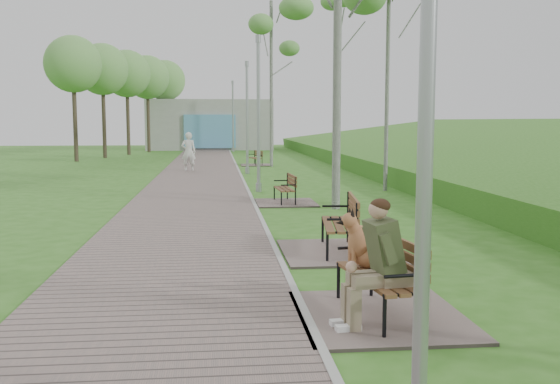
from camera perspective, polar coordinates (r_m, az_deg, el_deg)
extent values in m
cube|color=#6F5F5A|center=(22.29, -7.65, 0.54)|extent=(3.50, 67.00, 0.04)
cube|color=#999993|center=(22.31, -3.16, 0.60)|extent=(0.10, 67.00, 0.05)
cube|color=#9E9E99|center=(51.67, -6.41, 6.13)|extent=(10.00, 5.00, 4.00)
cube|color=#589AC4|center=(49.07, -6.43, 5.53)|extent=(4.00, 0.20, 2.60)
cube|color=#6F5F5A|center=(7.65, 9.14, -11.09)|extent=(1.95, 2.17, 0.04)
cube|color=brown|center=(7.51, 8.84, -7.71)|extent=(0.70, 1.68, 0.04)
cube|color=brown|center=(7.55, 10.71, -5.40)|extent=(0.26, 1.62, 0.36)
cube|color=#6F5F5A|center=(11.12, 5.54, -5.47)|extent=(2.05, 2.27, 0.04)
cube|color=brown|center=(11.02, 5.31, -2.98)|extent=(0.72, 1.76, 0.05)
cube|color=brown|center=(10.99, 6.75, -1.39)|extent=(0.25, 1.70, 0.38)
cube|color=#6F5F5A|center=(17.60, 0.54, -0.99)|extent=(1.66, 1.85, 0.04)
cube|color=brown|center=(17.55, 0.38, 0.29)|extent=(0.49, 1.41, 0.04)
cube|color=brown|center=(17.56, 1.10, 1.11)|extent=(0.11, 1.39, 0.30)
cube|color=#6F5F5A|center=(32.65, -2.22, 2.48)|extent=(1.55, 1.72, 0.04)
cube|color=brown|center=(32.63, -2.32, 3.12)|extent=(0.71, 1.35, 0.03)
cube|color=brown|center=(32.68, -1.97, 3.54)|extent=(0.37, 1.25, 0.28)
cylinder|color=#9C9FA4|center=(4.05, 13.15, 4.07)|extent=(0.10, 0.10, 4.33)
cylinder|color=#9C9FA4|center=(20.49, -1.96, 0.43)|extent=(0.20, 0.20, 0.29)
cylinder|color=#9C9FA4|center=(20.38, -1.98, 6.86)|extent=(0.12, 0.12, 4.89)
cylinder|color=#9C9FA4|center=(20.54, -2.01, 13.83)|extent=(0.18, 0.18, 0.24)
cylinder|color=#9C9FA4|center=(27.54, -3.00, 1.98)|extent=(0.19, 0.19, 0.28)
cylinder|color=#9C9FA4|center=(27.45, -3.02, 6.61)|extent=(0.11, 0.11, 4.73)
cylinder|color=#9C9FA4|center=(27.56, -3.05, 11.64)|extent=(0.17, 0.17, 0.24)
cylinder|color=#9C9FA4|center=(47.47, -4.30, 3.90)|extent=(0.21, 0.21, 0.31)
cylinder|color=#9C9FA4|center=(47.42, -4.32, 6.81)|extent=(0.12, 0.12, 5.13)
cylinder|color=#9C9FA4|center=(47.51, -4.35, 9.96)|extent=(0.18, 0.18, 0.26)
imported|color=white|center=(29.04, -8.36, 3.66)|extent=(0.68, 0.46, 1.81)
cylinder|color=silver|center=(16.64, 5.29, 14.79)|extent=(0.20, 0.20, 9.45)
cylinder|color=silver|center=(21.10, 9.82, 11.88)|extent=(0.16, 0.16, 8.65)
cylinder|color=silver|center=(17.56, 5.30, 13.80)|extent=(0.20, 0.20, 9.11)
cylinder|color=silver|center=(31.76, -0.80, 9.77)|extent=(0.19, 0.19, 8.24)
ellipsoid|color=#6BA851|center=(32.01, -0.81, 14.49)|extent=(2.72, 2.72, 3.62)
cylinder|color=silver|center=(33.73, 5.27, 11.03)|extent=(0.17, 0.17, 9.97)
ellipsoid|color=#6BA851|center=(34.13, 5.33, 16.38)|extent=(2.45, 2.45, 4.39)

